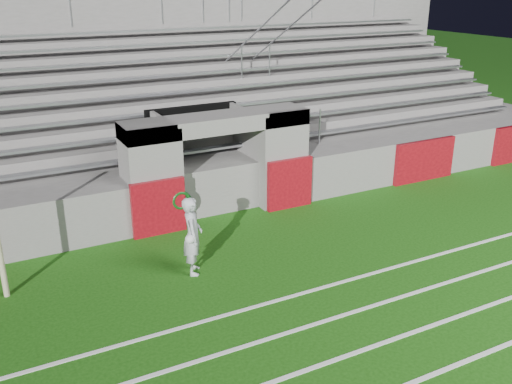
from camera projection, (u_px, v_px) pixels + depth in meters
ground at (287, 269)px, 12.02m from camera, size 90.00×90.00×0.00m
stadium_structure at (160, 121)px, 18.10m from camera, size 26.00×8.48×5.42m
goalkeeper_with_ball at (193, 236)px, 11.60m from camera, size 0.58×0.71×1.67m
hose_coil at (181, 202)px, 13.65m from camera, size 0.58×0.15×0.60m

